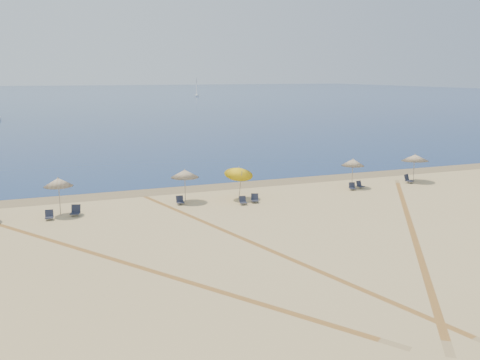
% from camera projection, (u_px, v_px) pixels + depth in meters
% --- Properties ---
extents(ground, '(160.00, 160.00, 0.00)m').
position_uv_depth(ground, '(413.00, 309.00, 19.98)').
color(ground, tan).
rests_on(ground, ground).
extents(ocean, '(500.00, 500.00, 0.00)m').
position_uv_depth(ocean, '(84.00, 95.00, 226.50)').
color(ocean, '#0C2151').
rests_on(ocean, ground).
extents(wet_sand, '(500.00, 500.00, 0.00)m').
position_uv_depth(wet_sand, '(224.00, 186.00, 42.00)').
color(wet_sand, olive).
rests_on(wet_sand, ground).
extents(umbrella_1, '(1.88, 1.88, 2.59)m').
position_uv_depth(umbrella_1, '(58.00, 182.00, 32.79)').
color(umbrella_1, gray).
rests_on(umbrella_1, ground).
extents(umbrella_2, '(2.04, 2.04, 2.47)m').
position_uv_depth(umbrella_2, '(185.00, 174.00, 36.27)').
color(umbrella_2, gray).
rests_on(umbrella_2, ground).
extents(umbrella_3, '(2.13, 2.20, 2.74)m').
position_uv_depth(umbrella_3, '(239.00, 171.00, 37.05)').
color(umbrella_3, gray).
rests_on(umbrella_3, ground).
extents(umbrella_4, '(1.86, 1.86, 2.45)m').
position_uv_depth(umbrella_4, '(353.00, 162.00, 40.99)').
color(umbrella_4, gray).
rests_on(umbrella_4, ground).
extents(umbrella_5, '(2.30, 2.32, 2.44)m').
position_uv_depth(umbrella_5, '(415.00, 158.00, 43.31)').
color(umbrella_5, gray).
rests_on(umbrella_5, ground).
extents(chair_2, '(0.54, 0.63, 0.62)m').
position_uv_depth(chair_2, '(49.00, 215.00, 32.23)').
color(chair_2, black).
rests_on(chair_2, ground).
extents(chair_3, '(0.76, 0.83, 0.71)m').
position_uv_depth(chair_3, '(76.00, 211.00, 33.15)').
color(chair_3, black).
rests_on(chair_3, ground).
extents(chair_4, '(0.52, 0.61, 0.62)m').
position_uv_depth(chair_4, '(180.00, 201.00, 36.00)').
color(chair_4, black).
rests_on(chair_4, ground).
extents(chair_5, '(0.55, 0.62, 0.59)m').
position_uv_depth(chair_5, '(243.00, 201.00, 35.99)').
color(chair_5, black).
rests_on(chair_5, ground).
extents(chair_6, '(0.70, 0.76, 0.64)m').
position_uv_depth(chair_6, '(255.00, 199.00, 36.54)').
color(chair_6, black).
rests_on(chair_6, ground).
extents(chair_7, '(0.63, 0.69, 0.59)m').
position_uv_depth(chair_7, '(352.00, 187.00, 40.52)').
color(chair_7, black).
rests_on(chair_7, ground).
extents(chair_8, '(0.59, 0.66, 0.59)m').
position_uv_depth(chair_8, '(360.00, 185.00, 41.16)').
color(chair_8, black).
rests_on(chair_8, ground).
extents(chair_9, '(0.83, 0.89, 0.73)m').
position_uv_depth(chair_9, '(408.00, 179.00, 43.10)').
color(chair_9, black).
rests_on(chair_9, ground).
extents(sailboat_1, '(2.12, 5.23, 7.57)m').
position_uv_depth(sailboat_1, '(197.00, 91.00, 210.72)').
color(sailboat_1, white).
rests_on(sailboat_1, ocean).
extents(tire_tracks, '(56.94, 40.55, 0.00)m').
position_uv_depth(tire_tracks, '(267.00, 242.00, 27.96)').
color(tire_tracks, tan).
rests_on(tire_tracks, ground).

